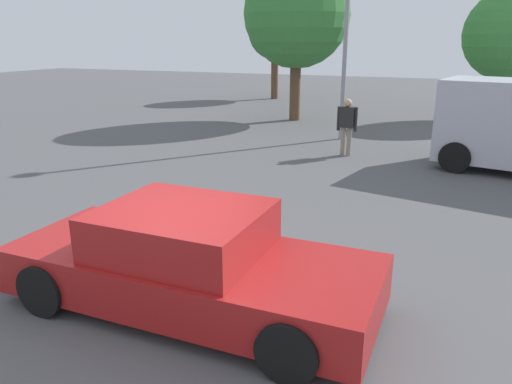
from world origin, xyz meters
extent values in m
plane|color=#515154|center=(0.00, 0.00, 0.00)|extent=(80.00, 80.00, 0.00)
cube|color=maroon|center=(0.16, -0.01, 0.44)|extent=(4.47, 1.79, 0.56)
cube|color=maroon|center=(0.06, -0.01, 0.99)|extent=(1.88, 1.63, 0.53)
cube|color=slate|center=(0.94, -0.02, 0.99)|extent=(0.07, 1.50, 0.45)
cube|color=slate|center=(-0.83, -0.01, 0.99)|extent=(0.07, 1.50, 0.45)
cylinder|color=black|center=(1.69, 0.81, 0.32)|extent=(0.64, 0.22, 0.64)
cylinder|color=black|center=(1.68, -0.85, 0.32)|extent=(0.64, 0.22, 0.64)
cylinder|color=black|center=(-1.37, 0.83, 0.32)|extent=(0.64, 0.22, 0.64)
cylinder|color=black|center=(-1.38, -0.84, 0.32)|extent=(0.64, 0.22, 0.64)
cylinder|color=black|center=(3.29, 9.96, 0.38)|extent=(0.79, 0.40, 0.76)
cylinder|color=black|center=(2.90, 8.08, 0.38)|extent=(0.79, 0.40, 0.76)
cylinder|color=gray|center=(-0.08, 8.86, 0.40)|extent=(0.13, 0.13, 0.80)
cylinder|color=gray|center=(0.09, 8.86, 0.40)|extent=(0.13, 0.13, 0.80)
cube|color=#262626|center=(0.01, 8.86, 1.08)|extent=(0.40, 0.25, 0.57)
cylinder|color=#262626|center=(-0.23, 8.86, 1.03)|extent=(0.09, 0.09, 0.67)
cylinder|color=#262626|center=(0.25, 8.86, 1.03)|extent=(0.09, 0.09, 0.67)
sphere|color=tan|center=(0.01, 8.86, 1.48)|extent=(0.22, 0.22, 0.22)
cylinder|color=gray|center=(-0.68, 11.19, 3.31)|extent=(0.14, 0.14, 6.62)
cylinder|color=brown|center=(-6.79, 21.17, 1.22)|extent=(0.39, 0.39, 2.44)
sphere|color=#2D6B2D|center=(-6.79, 21.17, 3.51)|extent=(2.86, 2.86, 2.86)
cylinder|color=brown|center=(4.29, 17.63, 1.00)|extent=(0.29, 0.29, 2.00)
sphere|color=#387F38|center=(4.29, 17.63, 3.32)|extent=(3.52, 3.52, 3.52)
cylinder|color=brown|center=(-3.36, 14.42, 1.27)|extent=(0.43, 0.43, 2.54)
sphere|color=#387F38|center=(-3.36, 14.42, 4.08)|extent=(4.11, 4.11, 4.11)
camera|label=1|loc=(2.95, -4.67, 3.14)|focal=34.56mm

